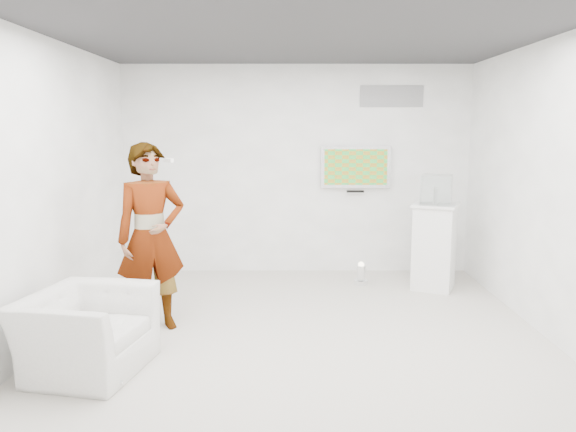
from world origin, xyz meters
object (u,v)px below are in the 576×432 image
object	(u,v)px
tv	(355,167)
pedestal	(434,247)
armchair	(86,332)
floor_uplight	(361,274)
person	(151,237)

from	to	relation	value
tv	pedestal	size ratio (longest dim) A/B	0.88
armchair	floor_uplight	xyz separation A→B (m)	(2.76, 2.73, -0.20)
tv	pedestal	distance (m)	1.63
tv	pedestal	xyz separation A→B (m)	(0.95, -0.88, -0.98)
tv	floor_uplight	size ratio (longest dim) A/B	3.39
person	pedestal	xyz separation A→B (m)	(3.35, 1.50, -0.42)
person	floor_uplight	bearing A→B (deg)	7.86
tv	pedestal	world-z (taller)	tv
tv	person	xyz separation A→B (m)	(-2.40, -2.38, -0.57)
tv	floor_uplight	distance (m)	1.56
person	pedestal	size ratio (longest dim) A/B	1.74
person	pedestal	distance (m)	3.69
person	tv	bearing A→B (deg)	17.75
person	floor_uplight	distance (m)	3.06
tv	floor_uplight	world-z (taller)	tv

